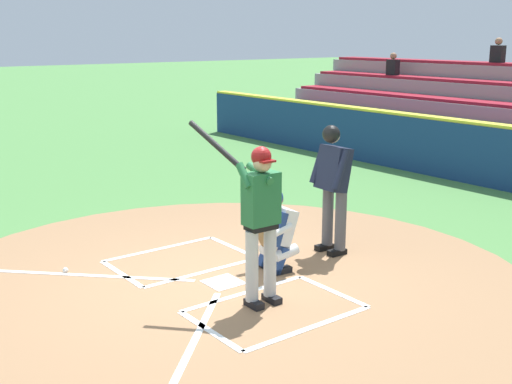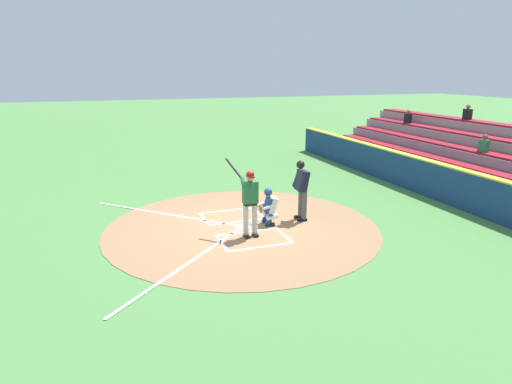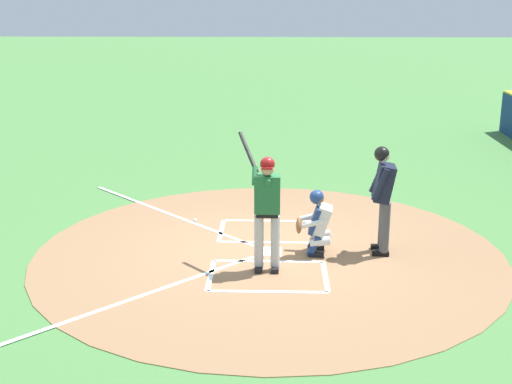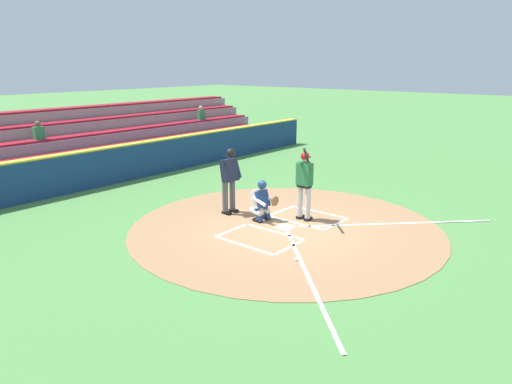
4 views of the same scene
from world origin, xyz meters
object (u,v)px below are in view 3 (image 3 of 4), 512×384
object	(u,v)px
catcher	(317,221)
plate_umpire	(383,193)
batter	(267,205)
baseball	(195,220)

from	to	relation	value
catcher	plate_umpire	size ratio (longest dim) A/B	0.61
plate_umpire	batter	bearing A→B (deg)	113.02
catcher	plate_umpire	bearing A→B (deg)	-86.10
plate_umpire	baseball	bearing A→B (deg)	65.19
baseball	plate_umpire	bearing A→B (deg)	-114.81
catcher	baseball	world-z (taller)	catcher
baseball	catcher	bearing A→B (deg)	-125.72
catcher	baseball	xyz separation A→B (m)	(1.63, 2.27, -0.55)
catcher	baseball	size ratio (longest dim) A/B	15.27
plate_umpire	baseball	size ratio (longest dim) A/B	25.20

